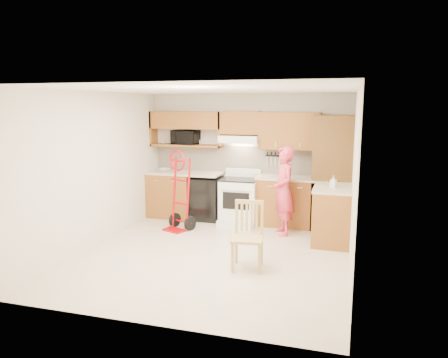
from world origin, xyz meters
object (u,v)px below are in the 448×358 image
at_px(hand_truck, 178,194).
at_px(dining_chair, 248,236).
at_px(range, 239,198).
at_px(person, 284,191).
at_px(microwave, 185,137).

height_order(hand_truck, dining_chair, hand_truck).
height_order(range, hand_truck, hand_truck).
height_order(range, dining_chair, range).
bearing_deg(person, range, -138.77).
height_order(microwave, hand_truck, microwave).
relative_size(person, hand_truck, 1.18).
bearing_deg(microwave, person, -11.16).
bearing_deg(range, microwave, 164.81).
distance_m(microwave, person, 2.40).
relative_size(microwave, hand_truck, 0.39).
relative_size(microwave, dining_chair, 0.55).
xyz_separation_m(range, person, (0.91, -0.41, 0.27)).
xyz_separation_m(range, hand_truck, (-0.98, -0.68, 0.15)).
bearing_deg(dining_chair, range, 100.85).
bearing_deg(person, microwave, -133.87).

